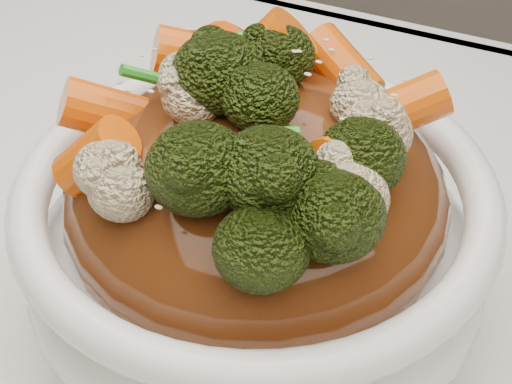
% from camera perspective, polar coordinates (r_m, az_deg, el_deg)
% --- Properties ---
extents(bowl, '(0.31, 0.31, 0.09)m').
position_cam_1_polar(bowl, '(0.40, 0.00, -3.83)').
color(bowl, white).
rests_on(bowl, tablecloth).
extents(sauce_base, '(0.24, 0.24, 0.10)m').
position_cam_1_polar(sauce_base, '(0.38, 0.00, -0.37)').
color(sauce_base, '#53260E').
rests_on(sauce_base, bowl).
extents(carrots, '(0.24, 0.24, 0.05)m').
position_cam_1_polar(carrots, '(0.34, 0.00, 8.27)').
color(carrots, '#E55A07').
rests_on(carrots, sauce_base).
extents(broccoli, '(0.24, 0.24, 0.05)m').
position_cam_1_polar(broccoli, '(0.34, 0.00, 8.12)').
color(broccoli, black).
rests_on(broccoli, sauce_base).
extents(cauliflower, '(0.24, 0.24, 0.04)m').
position_cam_1_polar(cauliflower, '(0.34, 0.00, 7.81)').
color(cauliflower, beige).
rests_on(cauliflower, sauce_base).
extents(scallions, '(0.18, 0.18, 0.02)m').
position_cam_1_polar(scallions, '(0.34, 0.00, 8.43)').
color(scallions, '#269322').
rests_on(scallions, sauce_base).
extents(sesame_seeds, '(0.22, 0.22, 0.01)m').
position_cam_1_polar(sesame_seeds, '(0.34, 0.00, 8.43)').
color(sesame_seeds, beige).
rests_on(sesame_seeds, sauce_base).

